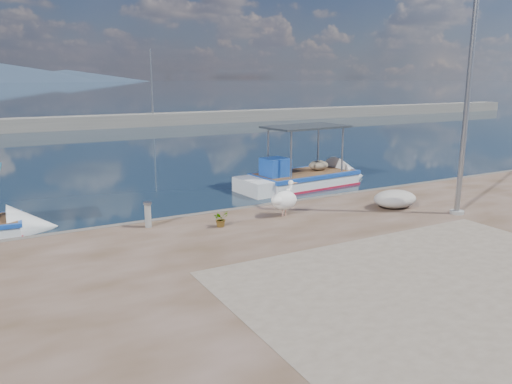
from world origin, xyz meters
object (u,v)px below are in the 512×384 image
object	(u,v)px
boat_right	(304,181)
bollard_near	(148,214)
pelican	(285,200)
lamp_post	(466,109)

from	to	relation	value
boat_right	bollard_near	size ratio (longest dim) A/B	8.93
boat_right	pelican	bearing A→B (deg)	-134.38
pelican	bollard_near	world-z (taller)	pelican
pelican	lamp_post	bearing A→B (deg)	-43.53
boat_right	bollard_near	distance (m)	9.49
pelican	bollard_near	size ratio (longest dim) A/B	1.55
boat_right	lamp_post	world-z (taller)	lamp_post
boat_right	pelican	xyz separation A→B (m)	(-4.27, -5.24, 0.77)
lamp_post	bollard_near	bearing A→B (deg)	160.24
boat_right	bollard_near	world-z (taller)	boat_right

